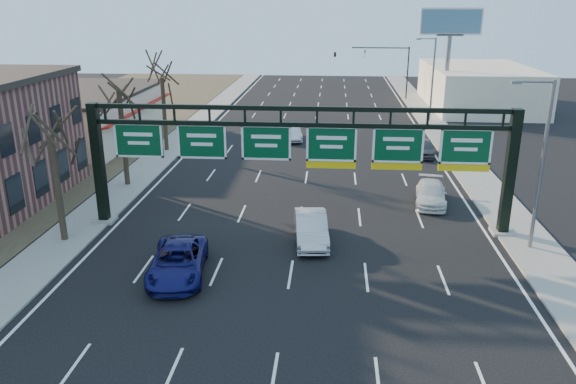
# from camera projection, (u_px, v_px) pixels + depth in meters

# --- Properties ---
(ground) EXTENTS (160.00, 160.00, 0.00)m
(ground) POSITION_uv_depth(u_px,v_px,m) (287.00, 294.00, 25.47)
(ground) COLOR black
(ground) RESTS_ON ground
(sidewalk_left) EXTENTS (3.00, 120.00, 0.12)m
(sidewalk_left) POSITION_uv_depth(u_px,v_px,m) (149.00, 166.00, 45.29)
(sidewalk_left) COLOR gray
(sidewalk_left) RESTS_ON ground
(sidewalk_right) EXTENTS (3.00, 120.00, 0.12)m
(sidewalk_right) POSITION_uv_depth(u_px,v_px,m) (473.00, 173.00, 43.37)
(sidewalk_right) COLOR gray
(sidewalk_right) RESTS_ON ground
(dirt_strip_left) EXTENTS (21.00, 120.00, 0.06)m
(dirt_strip_left) POSITION_uv_depth(u_px,v_px,m) (5.00, 163.00, 46.22)
(dirt_strip_left) COLOR #473D2B
(dirt_strip_left) RESTS_ON ground
(lane_markings) EXTENTS (21.60, 120.00, 0.01)m
(lane_markings) POSITION_uv_depth(u_px,v_px,m) (308.00, 170.00, 44.35)
(lane_markings) COLOR white
(lane_markings) RESTS_ON ground
(sign_gantry) EXTENTS (24.60, 1.20, 7.20)m
(sign_gantry) POSITION_uv_depth(u_px,v_px,m) (301.00, 151.00, 31.52)
(sign_gantry) COLOR black
(sign_gantry) RESTS_ON ground
(cream_strip) EXTENTS (10.90, 18.40, 4.70)m
(cream_strip) POSITION_uv_depth(u_px,v_px,m) (88.00, 115.00, 53.70)
(cream_strip) COLOR beige
(cream_strip) RESTS_ON ground
(building_right_distant) EXTENTS (12.00, 20.00, 5.00)m
(building_right_distant) POSITION_uv_depth(u_px,v_px,m) (478.00, 87.00, 70.36)
(building_right_distant) COLOR beige
(building_right_distant) RESTS_ON ground
(tree_gantry) EXTENTS (3.60, 3.60, 8.48)m
(tree_gantry) POSITION_uv_depth(u_px,v_px,m) (47.00, 114.00, 28.86)
(tree_gantry) COLOR #31231B
(tree_gantry) RESTS_ON sidewalk_left
(tree_mid) EXTENTS (3.60, 3.60, 9.24)m
(tree_mid) POSITION_uv_depth(u_px,v_px,m) (117.00, 76.00, 38.07)
(tree_mid) COLOR #31231B
(tree_mid) RESTS_ON sidewalk_left
(tree_far) EXTENTS (3.60, 3.60, 8.86)m
(tree_far) POSITION_uv_depth(u_px,v_px,m) (161.00, 65.00, 47.62)
(tree_far) COLOR #31231B
(tree_far) RESTS_ON sidewalk_left
(streetlight_near) EXTENTS (2.15, 0.22, 9.00)m
(streetlight_near) POSITION_uv_depth(u_px,v_px,m) (540.00, 157.00, 28.56)
(streetlight_near) COLOR slate
(streetlight_near) RESTS_ON sidewalk_right
(streetlight_far) EXTENTS (2.15, 0.22, 9.00)m
(streetlight_far) POSITION_uv_depth(u_px,v_px,m) (432.00, 75.00, 60.66)
(streetlight_far) COLOR slate
(streetlight_far) RESTS_ON sidewalk_right
(billboard_right) EXTENTS (7.00, 0.50, 12.00)m
(billboard_right) POSITION_uv_depth(u_px,v_px,m) (450.00, 35.00, 63.89)
(billboard_right) COLOR slate
(billboard_right) RESTS_ON ground
(traffic_signal_mast) EXTENTS (10.16, 0.54, 7.00)m
(traffic_signal_mast) POSITION_uv_depth(u_px,v_px,m) (362.00, 58.00, 75.19)
(traffic_signal_mast) COLOR black
(traffic_signal_mast) RESTS_ON ground
(car_blue_suv) EXTENTS (3.20, 5.74, 1.52)m
(car_blue_suv) POSITION_uv_depth(u_px,v_px,m) (178.00, 261.00, 26.97)
(car_blue_suv) COLOR #141458
(car_blue_suv) RESTS_ON ground
(car_silver_sedan) EXTENTS (2.18, 5.02, 1.61)m
(car_silver_sedan) POSITION_uv_depth(u_px,v_px,m) (311.00, 228.00, 30.80)
(car_silver_sedan) COLOR #B1B0B6
(car_silver_sedan) RESTS_ON ground
(car_white_wagon) EXTENTS (2.54, 4.92, 1.36)m
(car_white_wagon) POSITION_uv_depth(u_px,v_px,m) (431.00, 194.00, 36.74)
(car_white_wagon) COLOR white
(car_white_wagon) RESTS_ON ground
(car_grey_far) EXTENTS (2.07, 4.32, 1.42)m
(car_grey_far) POSITION_uv_depth(u_px,v_px,m) (424.00, 148.00, 48.16)
(car_grey_far) COLOR #45474A
(car_grey_far) RESTS_ON ground
(car_silver_distant) EXTENTS (2.44, 4.72, 1.48)m
(car_silver_distant) POSITION_uv_depth(u_px,v_px,m) (291.00, 132.00, 53.79)
(car_silver_distant) COLOR silver
(car_silver_distant) RESTS_ON ground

